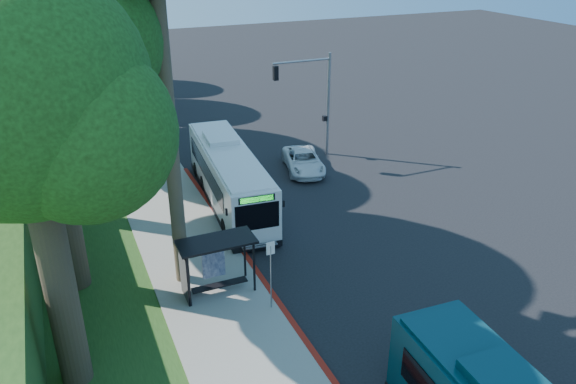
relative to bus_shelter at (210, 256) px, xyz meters
name	(u,v)px	position (x,y,z in m)	size (l,w,h in m)	color
ground	(332,230)	(7.26, 2.86, -1.81)	(140.00, 140.00, 0.00)	black
sidewalk	(194,259)	(-0.04, 2.86, -1.75)	(4.50, 70.00, 0.12)	gray
red_curb	(271,293)	(2.26, -1.14, -1.74)	(0.25, 30.00, 0.13)	#A01D11
grass_verge	(60,235)	(-5.74, 7.86, -1.78)	(8.00, 70.00, 0.06)	#234719
bus_shelter	(210,256)	(0.00, 0.00, 0.00)	(3.20, 1.51, 2.55)	black
stop_sign_pole	(271,266)	(1.86, -2.14, 0.28)	(0.35, 0.06, 3.17)	gray
traffic_signal_pole	(315,93)	(11.04, 12.86, 2.62)	(4.10, 0.30, 7.00)	gray
tree_0	(32,20)	(-5.14, 2.84, 9.40)	(8.40, 8.00, 15.70)	#382B1E
tree_6	(26,106)	(-5.65, -3.16, 7.90)	(7.56, 7.20, 13.74)	#382B1E
white_bus	(229,175)	(3.47, 8.19, -0.13)	(3.43, 11.72, 3.44)	white
pickup	(303,161)	(9.29, 10.79, -1.14)	(2.20, 4.76, 1.32)	white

